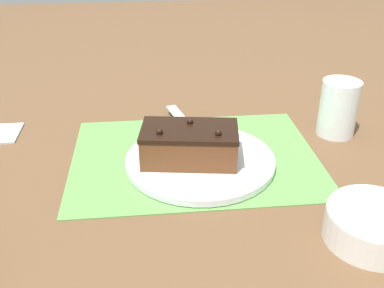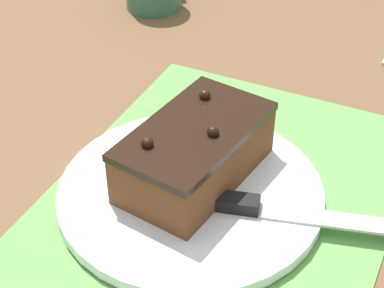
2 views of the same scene
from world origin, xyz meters
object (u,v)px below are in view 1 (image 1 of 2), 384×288
Objects in this scene: cake_plate at (200,160)px; chocolate_cake at (189,144)px; serving_knife at (196,135)px; drinking_glass at (338,108)px; small_bowl at (373,223)px.

chocolate_cake is at bearing 12.70° from cake_plate.
chocolate_cake reaches higher than serving_knife.
drinking_glass is (-0.29, -0.10, 0.05)m from cake_plate.
small_bowl reaches higher than cake_plate.
chocolate_cake is 0.77× the size of serving_knife.
cake_plate is 1.15× the size of serving_knife.
small_bowl is (0.08, 0.33, -0.03)m from drinking_glass.
serving_knife is at bearing -104.61° from chocolate_cake.
cake_plate is 0.32m from small_bowl.
drinking_glass is (-0.29, -0.02, 0.04)m from serving_knife.
chocolate_cake is at bearing -43.54° from small_bowl.
drinking_glass is at bearing -161.82° from cake_plate.
serving_knife is at bearing -90.93° from cake_plate.
serving_knife is 0.38m from small_bowl.
chocolate_cake is 0.33m from drinking_glass.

